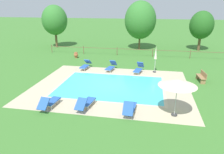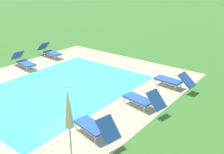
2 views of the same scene
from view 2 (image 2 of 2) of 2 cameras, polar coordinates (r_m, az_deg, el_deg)
The scene contains 10 objects.
ground_plane at distance 12.92m, azimuth -11.16°, elevation -2.53°, with size 160.00×160.00×0.00m, color #3D752D.
pool_deck_paving at distance 12.92m, azimuth -11.16°, elevation -2.52°, with size 12.30×9.88×0.01m, color #BCAD8E.
swimming_pool_water at distance 12.92m, azimuth -11.16°, elevation -2.51°, with size 8.15×5.73×0.01m, color #42CCD6.
pool_coping_rim at distance 12.91m, azimuth -11.16°, elevation -2.50°, with size 8.63×6.21×0.01m.
sun_lounger_north_near_steps at distance 9.04m, azimuth -3.54°, elevation -10.71°, with size 0.96×1.97×0.96m.
sun_lounger_north_mid at distance 16.24m, azimuth -18.57°, elevation 3.27°, with size 0.89×2.04×0.88m.
sun_lounger_north_far at distance 13.01m, azimuth 13.09°, elevation -0.71°, with size 0.76×2.02×0.86m.
sun_lounger_north_end at distance 17.81m, azimuth -13.29°, elevation 5.44°, with size 0.77×2.01×0.89m.
sun_lounger_south_near_corner at distance 10.88m, azimuth 6.75°, elevation -4.85°, with size 0.93×1.99×0.94m.
patio_umbrella_closed_row_west at distance 7.20m, azimuth -9.34°, elevation -7.90°, with size 0.32×0.32×2.52m.
Camera 2 is at (7.65, 8.98, 5.26)m, focal length 42.34 mm.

